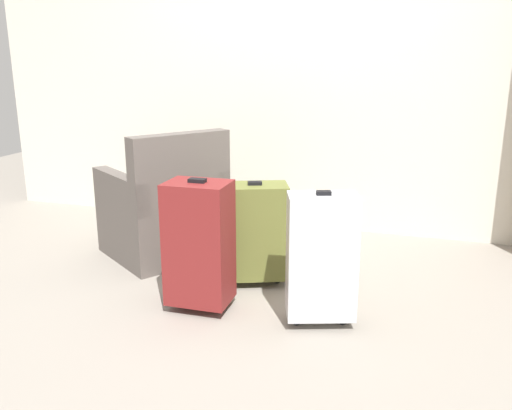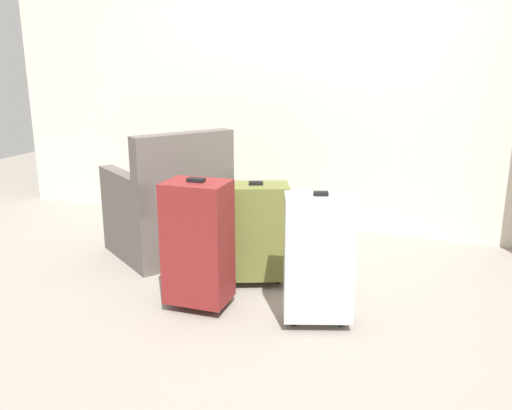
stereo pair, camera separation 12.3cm
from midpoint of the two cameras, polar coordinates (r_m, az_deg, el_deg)
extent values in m
plane|color=gray|center=(2.98, -3.07, -11.94)|extent=(9.51, 9.51, 0.00)
cube|color=beige|center=(4.38, 6.22, 14.41)|extent=(5.43, 0.10, 2.60)
cube|color=#59514C|center=(3.91, -8.49, -2.16)|extent=(0.98, 0.98, 0.40)
cube|color=gray|center=(3.85, -8.63, 1.25)|extent=(0.76, 0.74, 0.08)
cube|color=#59514C|center=(3.55, -6.65, 3.61)|extent=(0.50, 0.64, 0.50)
cube|color=#59514C|center=(3.97, -4.80, 2.85)|extent=(0.63, 0.48, 0.22)
cube|color=#59514C|center=(3.71, -12.81, 1.63)|extent=(0.63, 0.48, 0.22)
cylinder|color=red|center=(3.69, -1.70, -5.57)|extent=(0.08, 0.08, 0.10)
torus|color=red|center=(3.67, -0.95, -5.60)|extent=(0.06, 0.01, 0.06)
cube|color=#B7BABF|center=(2.79, 7.94, -5.55)|extent=(0.40, 0.31, 0.66)
cube|color=black|center=(2.69, 8.20, 1.21)|extent=(0.08, 0.06, 0.02)
cylinder|color=black|center=(2.92, 5.21, -12.04)|extent=(0.06, 0.06, 0.05)
cylinder|color=black|center=(2.95, 10.12, -11.95)|extent=(0.06, 0.06, 0.05)
cube|color=brown|center=(3.29, 1.06, -2.78)|extent=(0.45, 0.36, 0.58)
cube|color=black|center=(3.21, 1.09, 2.33)|extent=(0.10, 0.07, 0.02)
cylinder|color=black|center=(3.40, -1.31, -7.87)|extent=(0.06, 0.06, 0.05)
cylinder|color=black|center=(3.41, 3.37, -7.80)|extent=(0.06, 0.06, 0.05)
cube|color=maroon|center=(2.96, -5.00, -3.94)|extent=(0.35, 0.26, 0.68)
cube|color=black|center=(2.87, -5.16, 2.66)|extent=(0.09, 0.05, 0.02)
cylinder|color=black|center=(3.15, -6.87, -9.97)|extent=(0.05, 0.05, 0.05)
cylinder|color=black|center=(3.06, -2.75, -10.65)|extent=(0.05, 0.05, 0.05)
camera|label=1|loc=(0.06, -88.86, 0.31)|focal=37.70mm
camera|label=2|loc=(0.06, 91.14, -0.31)|focal=37.70mm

